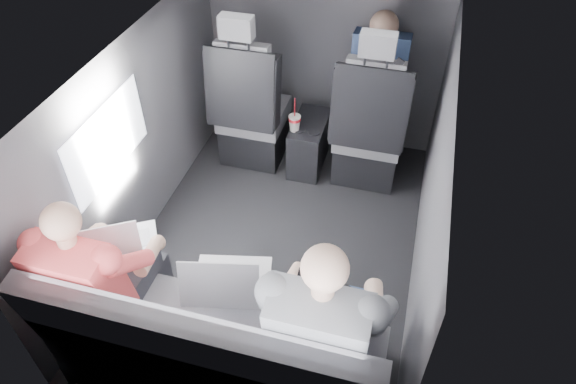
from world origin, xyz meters
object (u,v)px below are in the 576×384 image
(passenger_rear_right, at_px, (324,325))
(passenger_front_right, at_px, (378,74))
(front_seat_left, at_px, (251,116))
(front_seat_right, at_px, (369,135))
(laptop_silver, at_px, (228,280))
(soda_cup, at_px, (295,122))
(laptop_white, at_px, (121,242))
(center_console, at_px, (309,143))
(laptop_black, at_px, (325,298))
(passenger_rear_left, at_px, (103,276))
(rear_bench, at_px, (217,355))

(passenger_rear_right, relative_size, passenger_front_right, 1.58)
(passenger_rear_right, bearing_deg, front_seat_left, 117.83)
(front_seat_right, bearing_deg, laptop_silver, -104.81)
(soda_cup, distance_m, passenger_rear_right, 1.82)
(laptop_white, xyz_separation_m, passenger_rear_right, (1.12, -0.21, 0.01))
(center_console, bearing_deg, laptop_black, -74.31)
(front_seat_right, distance_m, passenger_rear_left, 2.10)
(rear_bench, bearing_deg, passenger_rear_right, 10.66)
(passenger_rear_right, bearing_deg, laptop_silver, 166.06)
(laptop_silver, bearing_deg, passenger_rear_left, -168.62)
(soda_cup, relative_size, passenger_front_right, 0.34)
(rear_bench, distance_m, laptop_white, 0.76)
(laptop_silver, bearing_deg, center_console, 90.16)
(front_seat_right, relative_size, center_console, 2.64)
(front_seat_left, relative_size, laptop_silver, 3.03)
(laptop_black, height_order, passenger_rear_left, passenger_rear_left)
(center_console, xyz_separation_m, passenger_front_right, (0.44, 0.22, 0.55))
(center_console, distance_m, passenger_rear_right, 1.96)
(front_seat_left, relative_size, passenger_rear_left, 1.07)
(soda_cup, xyz_separation_m, passenger_front_right, (0.52, 0.35, 0.28))
(front_seat_right, distance_m, center_console, 0.49)
(front_seat_right, height_order, rear_bench, front_seat_right)
(front_seat_left, relative_size, passenger_front_right, 1.61)
(front_seat_left, xyz_separation_m, center_console, (0.45, 0.04, -0.20))
(front_seat_right, height_order, passenger_rear_right, front_seat_right)
(laptop_black, distance_m, passenger_rear_right, 0.15)
(laptop_black, bearing_deg, front_seat_left, 119.20)
(front_seat_left, distance_m, center_console, 0.49)
(laptop_silver, relative_size, laptop_black, 1.02)
(soda_cup, height_order, passenger_rear_right, passenger_rear_right)
(laptop_silver, bearing_deg, laptop_white, 172.27)
(soda_cup, bearing_deg, passenger_rear_left, -106.83)
(laptop_white, xyz_separation_m, laptop_silver, (0.62, -0.08, 0.01))
(front_seat_right, xyz_separation_m, rear_bench, (-0.45, -1.90, -0.09))
(front_seat_right, height_order, laptop_black, front_seat_right)
(laptop_white, relative_size, laptop_silver, 1.01)
(laptop_black, xyz_separation_m, passenger_rear_left, (-1.08, -0.15, -0.02))
(laptop_black, relative_size, passenger_front_right, 0.52)
(front_seat_right, bearing_deg, passenger_front_right, 92.61)
(front_seat_left, height_order, passenger_rear_right, front_seat_left)
(front_seat_left, relative_size, laptop_black, 3.09)
(passenger_rear_left, relative_size, passenger_rear_right, 0.95)
(passenger_front_right, bearing_deg, passenger_rear_right, -88.18)
(soda_cup, xyz_separation_m, laptop_black, (0.56, -1.57, 0.16))
(front_seat_right, relative_size, laptop_white, 2.99)
(front_seat_left, bearing_deg, passenger_front_right, 16.19)
(front_seat_left, distance_m, soda_cup, 0.38)
(rear_bench, bearing_deg, passenger_front_right, 78.53)
(passenger_rear_left, relative_size, passenger_front_right, 1.50)
(laptop_silver, relative_size, passenger_rear_left, 0.35)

